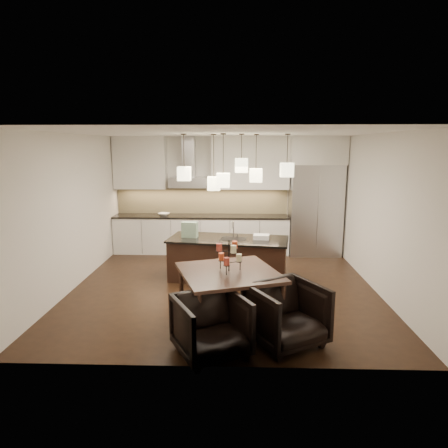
{
  "coord_description": "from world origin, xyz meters",
  "views": [
    {
      "loc": [
        0.24,
        -7.07,
        2.58
      ],
      "look_at": [
        0.0,
        0.2,
        1.15
      ],
      "focal_mm": 32.0,
      "sensor_mm": 36.0,
      "label": 1
    }
  ],
  "objects_px": {
    "dining_table": "(229,297)",
    "refrigerator": "(315,210)",
    "armchair_left": "(211,326)",
    "armchair_right": "(286,314)",
    "island_body": "(228,260)"
  },
  "relations": [
    {
      "from": "armchair_left",
      "to": "armchair_right",
      "type": "relative_size",
      "value": 0.94
    },
    {
      "from": "refrigerator",
      "to": "dining_table",
      "type": "distance_m",
      "value": 4.45
    },
    {
      "from": "armchair_right",
      "to": "refrigerator",
      "type": "bearing_deg",
      "value": 45.58
    },
    {
      "from": "dining_table",
      "to": "armchair_left",
      "type": "relative_size",
      "value": 1.59
    },
    {
      "from": "refrigerator",
      "to": "island_body",
      "type": "distance_m",
      "value": 2.88
    },
    {
      "from": "island_body",
      "to": "dining_table",
      "type": "distance_m",
      "value": 2.01
    },
    {
      "from": "dining_table",
      "to": "refrigerator",
      "type": "bearing_deg",
      "value": 44.4
    },
    {
      "from": "island_body",
      "to": "armchair_left",
      "type": "bearing_deg",
      "value": -84.22
    },
    {
      "from": "armchair_left",
      "to": "armchair_right",
      "type": "xyz_separation_m",
      "value": [
        0.97,
        0.33,
        0.03
      ]
    },
    {
      "from": "island_body",
      "to": "dining_table",
      "type": "relative_size",
      "value": 1.66
    },
    {
      "from": "island_body",
      "to": "armchair_right",
      "type": "height_order",
      "value": "armchair_right"
    },
    {
      "from": "island_body",
      "to": "armchair_right",
      "type": "bearing_deg",
      "value": -63.81
    },
    {
      "from": "refrigerator",
      "to": "armchair_right",
      "type": "relative_size",
      "value": 2.39
    },
    {
      "from": "island_body",
      "to": "dining_table",
      "type": "bearing_deg",
      "value": -79.81
    },
    {
      "from": "island_body",
      "to": "armchair_left",
      "type": "height_order",
      "value": "island_body"
    }
  ]
}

